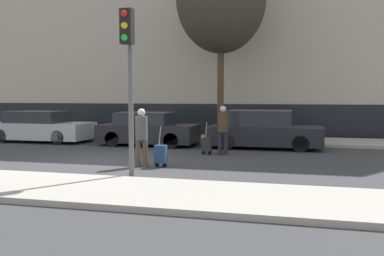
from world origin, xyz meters
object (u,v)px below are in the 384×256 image
Objects in this scene: trolley_right at (207,144)px; traffic_light at (129,60)px; parked_bicycle at (236,130)px; parked_car_0 at (40,127)px; pedestrian_left at (142,134)px; trolley_left at (161,154)px; parked_car_1 at (148,130)px; parked_car_2 at (263,131)px; pedestrian_right at (223,127)px.

trolley_right is 0.28× the size of traffic_light.
parked_bicycle is (0.29, 4.73, 0.15)m from trolley_right.
pedestrian_left reaches higher than parked_car_0.
parked_car_1 is at bearing 114.05° from trolley_left.
parked_car_0 is 10.26m from traffic_light.
parked_car_0 is at bearing 145.09° from trolley_left.
trolley_left is 0.65× the size of parked_bicycle.
parked_car_0 is 8.85m from trolley_left.
trolley_right reaches higher than parked_bicycle.
trolley_left is (7.25, -5.06, -0.27)m from parked_car_0.
parked_car_2 is 2.84m from trolley_right.
pedestrian_right is at bearing 6.30° from trolley_right.
traffic_light is 2.25× the size of parked_bicycle.
pedestrian_left reaches higher than trolley_right.
parked_car_1 is at bearing -140.69° from parked_bicycle.
parked_car_2 reaches higher than trolley_left.
parked_car_2 is at bearing 52.42° from trolley_right.
pedestrian_right is at bearing -126.30° from pedestrian_left.
trolley_right is (-1.72, -2.24, -0.33)m from parked_car_2.
pedestrian_left is at bearing -71.57° from parked_car_1.
parked_car_1 is 5.33m from pedestrian_left.
parked_car_0 reaches higher than parked_bicycle.
parked_car_2 is 5.96m from pedestrian_left.
parked_car_0 is at bearing 179.22° from parked_car_1.
parked_car_1 reaches higher than parked_bicycle.
trolley_left reaches higher than trolley_right.
pedestrian_left is 7.83m from parked_bicycle.
parked_car_1 is at bearing -77.18° from pedestrian_left.
trolley_right is 4.74m from parked_bicycle.
traffic_light is at bearing -109.51° from parked_car_2.
pedestrian_right is at bearing 74.77° from traffic_light.
pedestrian_right is at bearing -30.68° from parked_car_1.
pedestrian_right is 1.50× the size of trolley_right.
parked_bicycle is at bearing 86.52° from trolley_right.
pedestrian_left is at bearing -37.34° from parked_car_0.
trolley_right is at bearing 76.67° from trolley_left.
parked_car_1 is 2.37× the size of pedestrian_left.
parked_car_1 is 3.52× the size of trolley_right.
trolley_left is at bearing -103.33° from trolley_right.
parked_car_1 is 0.91× the size of parked_car_2.
parked_car_1 is 2.21× the size of parked_bicycle.
pedestrian_right reaches higher than trolley_left.
parked_car_2 is at bearing 70.49° from traffic_light.
traffic_light is at bearing -73.05° from parked_car_1.
parked_bicycle is at bearing -106.81° from pedestrian_left.
trolley_left is at bearing -115.16° from parked_car_2.
parked_car_2 reaches higher than parked_car_0.
parked_car_2 is 7.82m from traffic_light.
parked_car_1 is at bearing 106.95° from traffic_light.
trolley_right is (1.23, 2.93, -0.59)m from pedestrian_left.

